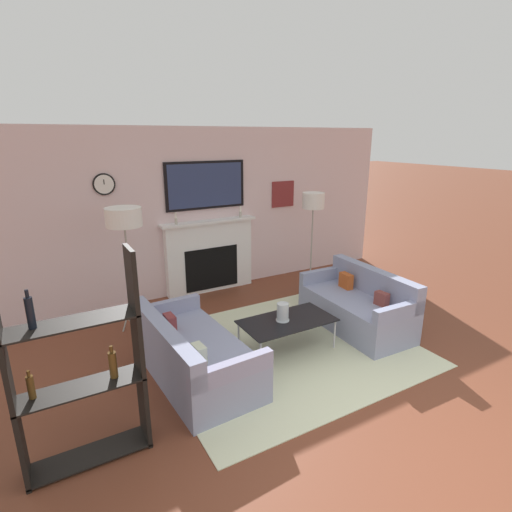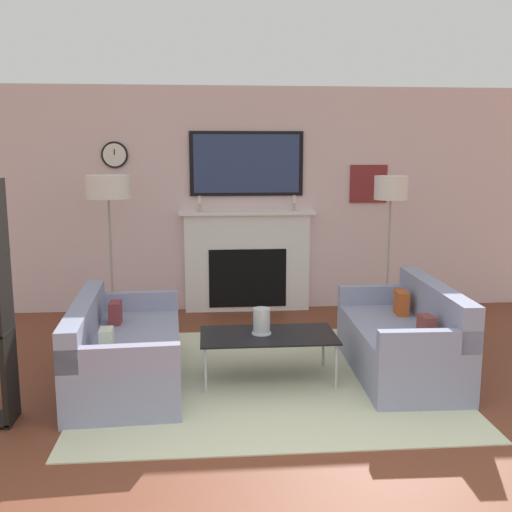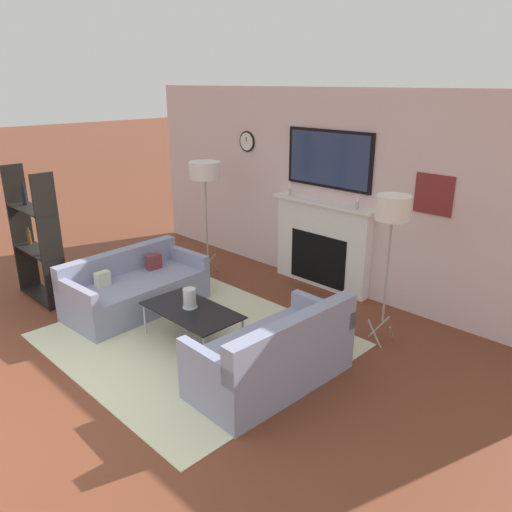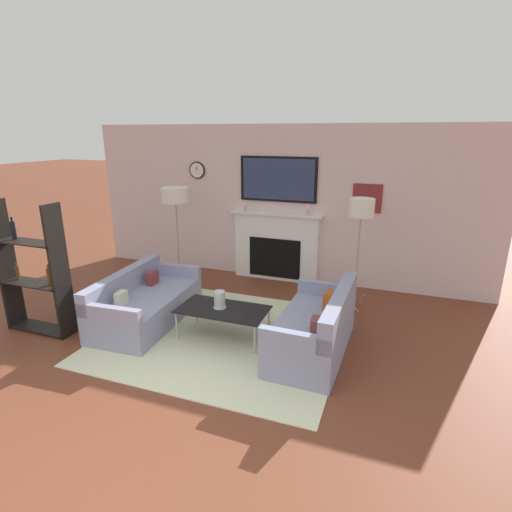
% 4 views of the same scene
% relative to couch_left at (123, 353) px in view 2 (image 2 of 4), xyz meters
% --- Properties ---
extents(fireplace_wall, '(7.22, 0.28, 2.70)m').
position_rel_couch_left_xyz_m(fireplace_wall, '(1.21, 2.38, 0.97)').
color(fireplace_wall, beige).
rests_on(fireplace_wall, ground_plane).
extents(area_rug, '(3.03, 2.70, 0.01)m').
position_rel_couch_left_xyz_m(area_rug, '(1.21, 0.00, -0.26)').
color(area_rug, beige).
rests_on(area_rug, ground_plane).
extents(couch_left, '(0.96, 1.79, 0.71)m').
position_rel_couch_left_xyz_m(couch_left, '(0.00, 0.00, 0.00)').
color(couch_left, '#8A8FAC').
rests_on(couch_left, ground_plane).
extents(couch_right, '(0.82, 1.62, 0.80)m').
position_rel_couch_left_xyz_m(couch_right, '(2.42, 0.00, 0.03)').
color(couch_right, '#8A8FAC').
rests_on(couch_right, ground_plane).
extents(coffee_table, '(1.14, 0.62, 0.40)m').
position_rel_couch_left_xyz_m(coffee_table, '(1.22, -0.04, 0.12)').
color(coffee_table, black).
rests_on(coffee_table, ground_plane).
extents(hurricane_candle, '(0.17, 0.17, 0.22)m').
position_rel_couch_left_xyz_m(hurricane_candle, '(1.17, -0.02, 0.24)').
color(hurricane_candle, silver).
rests_on(hurricane_candle, coffee_table).
extents(floor_lamp_left, '(0.45, 0.45, 1.70)m').
position_rel_couch_left_xyz_m(floor_lamp_left, '(-0.30, 1.46, 1.29)').
color(floor_lamp_left, '#9E998E').
rests_on(floor_lamp_left, ground_plane).
extents(floor_lamp_right, '(0.36, 0.36, 1.68)m').
position_rel_couch_left_xyz_m(floor_lamp_right, '(2.71, 1.46, 1.25)').
color(floor_lamp_right, '#9E998E').
rests_on(floor_lamp_right, ground_plane).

